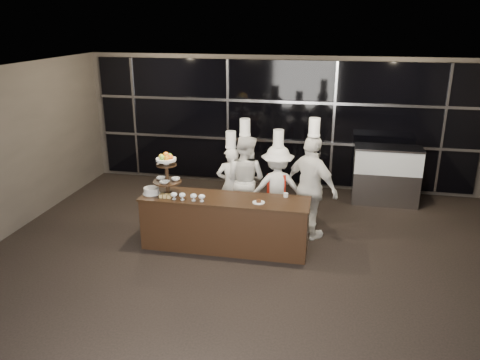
% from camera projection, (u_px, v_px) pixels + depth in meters
% --- Properties ---
extents(room, '(10.00, 10.00, 10.00)m').
position_uv_depth(room, '(235.00, 203.00, 6.05)').
color(room, black).
rests_on(room, ground).
extents(window_wall, '(8.60, 0.10, 2.80)m').
position_uv_depth(window_wall, '(280.00, 123.00, 10.62)').
color(window_wall, black).
rests_on(window_wall, ground).
extents(buffet_counter, '(2.84, 0.74, 0.92)m').
position_uv_depth(buffet_counter, '(225.00, 223.00, 7.96)').
color(buffet_counter, black).
rests_on(buffet_counter, ground).
extents(display_stand, '(0.48, 0.48, 0.74)m').
position_uv_depth(display_stand, '(167.00, 171.00, 7.86)').
color(display_stand, black).
rests_on(display_stand, buffet_counter).
extents(compotes, '(0.59, 0.11, 0.12)m').
position_uv_depth(compotes, '(188.00, 196.00, 7.69)').
color(compotes, silver).
rests_on(compotes, buffet_counter).
extents(layer_cake, '(0.30, 0.30, 0.11)m').
position_uv_depth(layer_cake, '(151.00, 191.00, 7.99)').
color(layer_cake, white).
rests_on(layer_cake, buffet_counter).
extents(pastry_squares, '(0.20, 0.13, 0.05)m').
position_uv_depth(pastry_squares, '(166.00, 196.00, 7.83)').
color(pastry_squares, '#D9B56A').
rests_on(pastry_squares, buffet_counter).
extents(small_plate, '(0.20, 0.20, 0.05)m').
position_uv_depth(small_plate, '(259.00, 202.00, 7.61)').
color(small_plate, white).
rests_on(small_plate, buffet_counter).
extents(chef_cup, '(0.08, 0.08, 0.07)m').
position_uv_depth(chef_cup, '(286.00, 195.00, 7.85)').
color(chef_cup, white).
rests_on(chef_cup, buffet_counter).
extents(display_case, '(1.37, 0.60, 1.24)m').
position_uv_depth(display_case, '(386.00, 172.00, 9.86)').
color(display_case, '#A5A5AA').
rests_on(display_case, ground).
extents(chef_a, '(0.63, 0.49, 1.81)m').
position_uv_depth(chef_a, '(231.00, 184.00, 8.88)').
color(chef_a, silver).
rests_on(chef_a, ground).
extents(chef_b, '(1.01, 0.89, 2.04)m').
position_uv_depth(chef_b, '(245.00, 179.00, 8.83)').
color(chef_b, silver).
rests_on(chef_b, ground).
extents(chef_c, '(1.13, 0.79, 1.90)m').
position_uv_depth(chef_c, '(277.00, 187.00, 8.62)').
color(chef_c, white).
rests_on(chef_c, ground).
extents(chef_d, '(1.17, 1.02, 2.19)m').
position_uv_depth(chef_d, '(311.00, 187.00, 8.20)').
color(chef_d, white).
rests_on(chef_d, ground).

